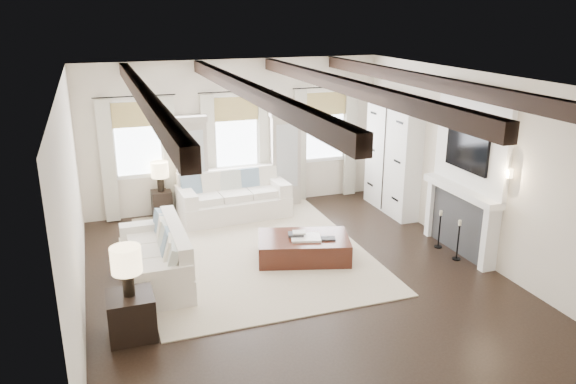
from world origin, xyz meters
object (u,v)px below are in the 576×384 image
object	(u,v)px
sofa_back	(233,198)
ottoman	(304,248)
side_table_back	(162,205)
sofa_left	(159,259)
side_table_front	(131,315)

from	to	relation	value
sofa_back	ottoman	world-z (taller)	sofa_back
ottoman	side_table_back	distance (m)	3.52
side_table_back	sofa_back	bearing A→B (deg)	-13.55
sofa_back	side_table_back	world-z (taller)	sofa_back
sofa_back	ottoman	bearing A→B (deg)	-75.71
sofa_back	ottoman	xyz separation A→B (m)	(0.64, -2.51, -0.19)
sofa_left	side_table_front	bearing A→B (deg)	-109.71
sofa_left	ottoman	size ratio (longest dim) A/B	1.36
sofa_left	side_table_front	xyz separation A→B (m)	(-0.54, -1.52, -0.07)
sofa_left	ottoman	world-z (taller)	sofa_left
sofa_back	sofa_left	xyz separation A→B (m)	(-1.84, -2.51, -0.02)
ottoman	side_table_back	world-z (taller)	side_table_back
sofa_back	side_table_front	distance (m)	4.68
sofa_left	side_table_front	distance (m)	1.62
sofa_left	side_table_front	world-z (taller)	sofa_left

